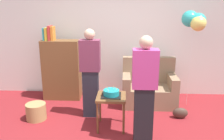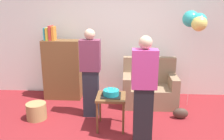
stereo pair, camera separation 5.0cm
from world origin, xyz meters
name	(u,v)px [view 2 (the right image)]	position (x,y,z in m)	size (l,w,h in m)	color
ground_plane	(116,138)	(0.00, 0.00, 0.00)	(8.00, 8.00, 0.00)	maroon
wall_back	(120,36)	(0.00, 2.05, 1.35)	(6.00, 0.10, 2.70)	silver
couch	(149,88)	(0.64, 1.41, 0.34)	(1.10, 0.70, 0.96)	#8C7054
bookshelf	(62,69)	(-1.25, 1.62, 0.67)	(0.80, 0.36, 1.61)	brown
side_table	(111,101)	(-0.09, 0.34, 0.49)	(0.48, 0.48, 0.57)	brown
birthday_cake	(111,93)	(-0.09, 0.34, 0.62)	(0.32, 0.32, 0.17)	black
person_blowing_candles	(91,73)	(-0.50, 0.78, 0.83)	(0.36, 0.22, 1.63)	#23232D
person_holding_cake	(144,91)	(0.41, -0.08, 0.83)	(0.36, 0.22, 1.63)	black
wicker_basket	(36,111)	(-1.48, 0.57, 0.15)	(0.36, 0.36, 0.30)	#A88451
handbag	(180,113)	(1.16, 0.75, 0.10)	(0.28, 0.14, 0.20)	#473328
balloon_bunch	(196,21)	(1.46, 1.38, 1.73)	(0.44, 0.45, 1.92)	silver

